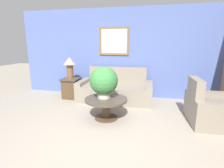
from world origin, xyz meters
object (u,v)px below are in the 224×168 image
(armchair, at_px, (213,110))
(potted_plant_on_table, at_px, (104,81))
(couch_main, at_px, (115,90))
(table_lamp, at_px, (70,65))
(coffee_table, at_px, (106,104))
(side_table, at_px, (71,88))

(armchair, distance_m, potted_plant_on_table, 2.29)
(couch_main, xyz_separation_m, table_lamp, (-1.32, -0.08, 0.71))
(potted_plant_on_table, bearing_deg, armchair, 5.91)
(potted_plant_on_table, bearing_deg, table_lamp, 139.16)
(table_lamp, bearing_deg, couch_main, 3.55)
(armchair, xyz_separation_m, coffee_table, (-2.16, -0.27, 0.04))
(couch_main, height_order, coffee_table, couch_main)
(side_table, bearing_deg, armchair, -14.55)
(side_table, bearing_deg, table_lamp, 0.00)
(armchair, xyz_separation_m, table_lamp, (-3.55, 0.92, 0.71))
(table_lamp, bearing_deg, side_table, 0.00)
(coffee_table, relative_size, table_lamp, 1.46)
(armchair, distance_m, table_lamp, 3.74)
(coffee_table, xyz_separation_m, table_lamp, (-1.39, 1.19, 0.67))
(table_lamp, distance_m, potted_plant_on_table, 1.77)
(side_table, height_order, potted_plant_on_table, potted_plant_on_table)
(armchair, xyz_separation_m, side_table, (-3.55, 0.92, 0.01))
(side_table, relative_size, table_lamp, 0.95)
(armchair, height_order, table_lamp, table_lamp)
(side_table, relative_size, potted_plant_on_table, 0.88)
(couch_main, bearing_deg, armchair, -24.25)
(side_table, bearing_deg, coffee_table, -40.63)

